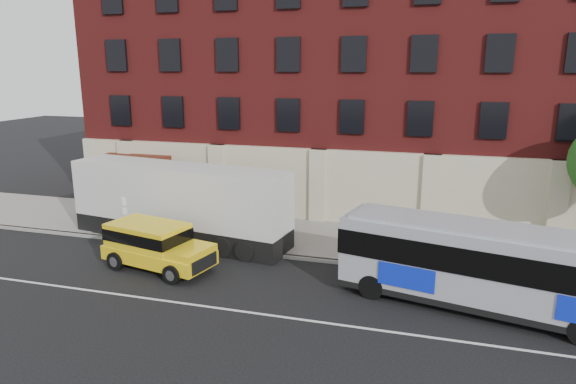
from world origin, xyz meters
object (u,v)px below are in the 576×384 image
(yellow_suv, at_px, (154,243))
(shipping_container, at_px, (179,204))
(sign_pole, at_px, (126,213))
(city_bus, at_px, (502,267))

(yellow_suv, distance_m, shipping_container, 3.68)
(sign_pole, relative_size, yellow_suv, 0.47)
(yellow_suv, bearing_deg, city_bus, -1.47)
(sign_pole, height_order, city_bus, city_bus)
(city_bus, distance_m, shipping_container, 15.06)
(sign_pole, relative_size, city_bus, 0.21)
(city_bus, relative_size, yellow_suv, 2.21)
(sign_pole, distance_m, yellow_suv, 4.27)
(city_bus, bearing_deg, shipping_container, 165.00)
(sign_pole, distance_m, city_bus, 17.39)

